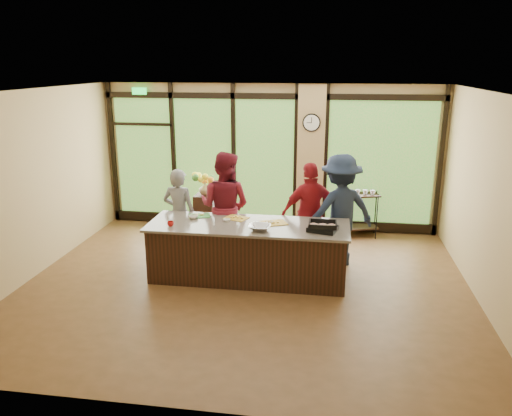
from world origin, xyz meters
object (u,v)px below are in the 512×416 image
(roasting_pan, at_px, (323,229))
(flower_stand, at_px, (206,214))
(cook_left, at_px, (179,214))
(cook_right, at_px, (340,211))
(bar_cart, at_px, (360,208))
(island_base, at_px, (248,252))

(roasting_pan, distance_m, flower_stand, 3.31)
(roasting_pan, bearing_deg, cook_left, 176.94)
(cook_left, relative_size, roasting_pan, 3.90)
(cook_right, xyz_separation_m, roasting_pan, (-0.27, -0.98, -0.01))
(bar_cart, bearing_deg, cook_right, -122.35)
(cook_right, distance_m, roasting_pan, 1.02)
(roasting_pan, relative_size, flower_stand, 0.51)
(island_base, height_order, cook_left, cook_left)
(island_base, relative_size, flower_stand, 3.78)
(cook_right, xyz_separation_m, bar_cart, (0.44, 1.58, -0.39))
(island_base, xyz_separation_m, bar_cart, (1.89, 2.40, 0.14))
(cook_right, height_order, roasting_pan, cook_right)
(cook_left, bearing_deg, cook_right, -170.50)
(roasting_pan, bearing_deg, island_base, -172.14)
(island_base, bearing_deg, roasting_pan, -7.66)
(roasting_pan, relative_size, bar_cart, 0.44)
(cook_right, bearing_deg, flower_stand, -49.22)
(island_base, distance_m, cook_right, 1.75)
(cook_right, bearing_deg, bar_cart, -129.96)
(cook_left, height_order, flower_stand, cook_left)
(island_base, height_order, roasting_pan, roasting_pan)
(flower_stand, xyz_separation_m, bar_cart, (3.11, 0.35, 0.16))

